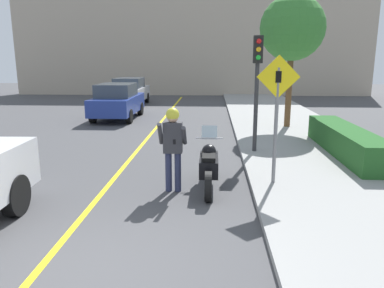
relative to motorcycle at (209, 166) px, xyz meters
name	(u,v)px	position (x,y,z in m)	size (l,w,h in m)	color
ground_plane	(79,276)	(-1.67, -3.59, -0.50)	(80.00, 80.00, 0.00)	#424244
sidewalk_curb	(345,182)	(3.13, 0.41, -0.44)	(4.40, 44.00, 0.12)	gray
road_center_line	(131,158)	(-2.27, 2.41, -0.50)	(0.12, 36.00, 0.01)	yellow
building_backdrop	(191,44)	(-1.67, 22.41, 3.50)	(28.00, 1.20, 8.01)	#B2A38E
motorcycle	(209,166)	(0.00, 0.00, 0.00)	(0.62, 2.22, 1.30)	black
person_biker	(173,140)	(-0.76, -0.25, 0.62)	(0.59, 0.49, 1.82)	#282D4C
crossing_sign	(277,108)	(1.43, 0.10, 1.29)	(0.91, 0.08, 2.76)	slate
traffic_light	(257,72)	(1.33, 3.00, 1.95)	(0.26, 0.30, 3.32)	#2D2D30
hedge_row	(346,141)	(3.93, 2.86, -0.01)	(0.90, 4.96, 0.75)	#235623
street_tree	(292,29)	(3.11, 7.32, 3.45)	(2.51, 2.51, 5.11)	brown
parked_car_blue	(117,101)	(-4.46, 9.67, 0.35)	(1.88, 4.20, 1.68)	black
parked_car_silver	(130,91)	(-5.09, 15.25, 0.35)	(1.88, 4.20, 1.68)	black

